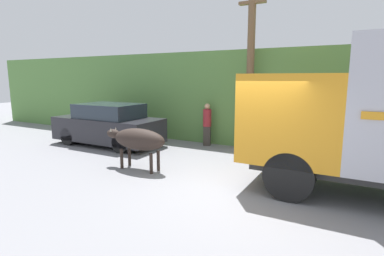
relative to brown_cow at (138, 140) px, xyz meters
name	(u,v)px	position (x,y,z in m)	size (l,w,h in m)	color
ground_plane	(245,191)	(3.19, -0.16, -0.86)	(60.00, 60.00, 0.00)	gray
hillside_embankment	(302,96)	(3.19, 7.22, 0.93)	(32.00, 6.43, 3.57)	#568442
building_backdrop	(216,99)	(-0.03, 5.37, 0.82)	(5.20, 2.70, 3.32)	#99ADB7
brown_cow	(138,140)	(0.00, 0.00, 0.00)	(2.01, 0.60, 1.17)	#2D231E
parked_suv	(108,125)	(-3.01, 1.93, -0.08)	(4.28, 1.77, 1.59)	#232328
pedestrian_on_hill	(207,123)	(0.39, 3.64, 0.03)	(0.39, 0.39, 1.61)	#38332D
utility_pole	(250,66)	(2.01, 3.64, 2.10)	(0.90, 0.26, 5.70)	brown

